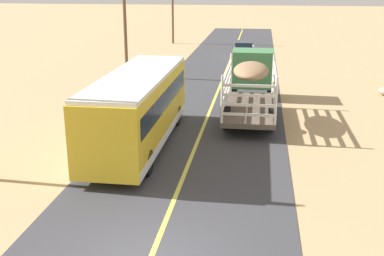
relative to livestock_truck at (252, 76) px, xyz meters
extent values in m
cube|color=#3F7F4C|center=(0.00, 2.16, 0.03)|extent=(2.50, 2.20, 2.20)
cube|color=#192333|center=(0.00, 2.16, 0.48)|extent=(2.53, 1.54, 0.70)
cube|color=brown|center=(0.00, -3.24, -1.07)|extent=(2.50, 6.40, 0.24)
cylinder|color=silver|center=(-1.19, -0.10, 0.15)|extent=(0.12, 0.12, 2.20)
cylinder|color=silver|center=(1.19, -0.10, 0.15)|extent=(0.12, 0.12, 2.20)
cylinder|color=silver|center=(-1.19, -6.38, 0.15)|extent=(0.12, 0.12, 2.20)
cylinder|color=silver|center=(1.19, -6.38, 0.15)|extent=(0.12, 0.12, 2.20)
cube|color=silver|center=(-1.21, -3.24, -0.51)|extent=(0.08, 6.30, 0.12)
cube|color=silver|center=(1.21, -3.24, -0.51)|extent=(0.08, 6.30, 0.12)
cube|color=silver|center=(0.00, -6.40, -0.51)|extent=(2.40, 0.08, 0.12)
cube|color=silver|center=(-1.21, -3.24, -0.07)|extent=(0.08, 6.30, 0.12)
cube|color=silver|center=(1.21, -3.24, -0.07)|extent=(0.08, 6.30, 0.12)
cube|color=silver|center=(0.00, -6.40, -0.07)|extent=(2.40, 0.08, 0.12)
cube|color=silver|center=(-1.21, -3.24, 0.37)|extent=(0.08, 6.30, 0.12)
cube|color=silver|center=(1.21, -3.24, 0.37)|extent=(0.08, 6.30, 0.12)
cube|color=silver|center=(0.00, -6.40, 0.37)|extent=(2.40, 0.08, 0.12)
cube|color=silver|center=(-1.21, -3.24, 0.81)|extent=(0.08, 6.30, 0.12)
cube|color=silver|center=(1.21, -3.24, 0.81)|extent=(0.08, 6.30, 0.12)
cube|color=silver|center=(0.00, -6.40, 0.81)|extent=(2.40, 0.08, 0.12)
ellipsoid|color=#8C6B4C|center=(0.00, -3.24, 0.90)|extent=(1.75, 3.84, 0.70)
cylinder|color=black|center=(-1.09, 2.16, -1.22)|extent=(0.32, 1.10, 1.10)
cylinder|color=black|center=(1.09, 2.16, -1.22)|extent=(0.32, 1.10, 1.10)
cylinder|color=black|center=(-1.09, -4.52, -1.22)|extent=(0.32, 1.10, 1.10)
cylinder|color=black|center=(1.09, -4.52, -1.22)|extent=(0.32, 1.10, 1.10)
cube|color=gold|center=(-4.73, -7.57, -0.07)|extent=(2.50, 10.00, 2.70)
cube|color=white|center=(-4.73, -7.57, 1.36)|extent=(2.45, 9.80, 0.16)
cube|color=#192333|center=(-4.73, -7.57, 0.40)|extent=(2.54, 9.20, 0.80)
cube|color=silver|center=(-4.73, -7.57, -1.22)|extent=(2.53, 9.80, 0.36)
cylinder|color=black|center=(-5.83, -4.32, -1.27)|extent=(0.30, 1.00, 1.00)
cylinder|color=black|center=(-3.63, -4.32, -1.27)|extent=(0.30, 1.00, 1.00)
cylinder|color=black|center=(-5.83, -10.82, -1.27)|extent=(0.30, 1.00, 1.00)
cylinder|color=black|center=(-3.63, -10.82, -1.27)|extent=(0.30, 1.00, 1.00)
cube|color=silver|center=(-1.11, 17.42, -1.26)|extent=(1.80, 4.40, 0.70)
cube|color=#192333|center=(-1.11, 17.52, -0.61)|extent=(1.53, 2.20, 0.60)
cylinder|color=black|center=(-1.90, 18.74, -1.44)|extent=(0.22, 0.66, 0.66)
cylinder|color=black|center=(-0.32, 18.74, -1.44)|extent=(0.22, 0.66, 0.66)
cylinder|color=black|center=(-1.90, 16.10, -1.44)|extent=(0.22, 0.66, 0.66)
cylinder|color=black|center=(-0.32, 16.10, -1.44)|extent=(0.22, 0.66, 0.66)
cylinder|color=brown|center=(-9.40, 7.21, 2.00)|extent=(0.24, 0.24, 7.59)
cylinder|color=brown|center=(-9.40, 26.45, 2.60)|extent=(0.24, 0.24, 8.79)
camera|label=1|loc=(0.43, -27.18, 5.38)|focal=44.94mm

